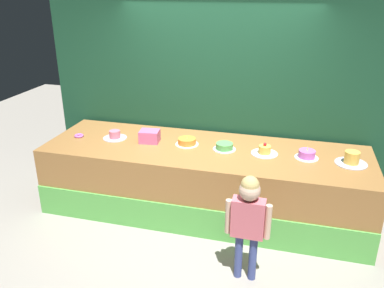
{
  "coord_description": "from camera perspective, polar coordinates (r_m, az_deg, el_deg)",
  "views": [
    {
      "loc": [
        1.0,
        -3.7,
        2.71
      ],
      "look_at": [
        -0.09,
        0.36,
        0.99
      ],
      "focal_mm": 36.98,
      "sensor_mm": 36.0,
      "label": 1
    }
  ],
  "objects": [
    {
      "name": "cake_center_left",
      "position": [
        4.76,
        4.7,
        -0.38
      ],
      "size": [
        0.28,
        0.28,
        0.08
      ],
      "color": "silver",
      "rests_on": "stage_platform"
    },
    {
      "name": "cake_left",
      "position": [
        4.89,
        -0.74,
        0.34
      ],
      "size": [
        0.29,
        0.29,
        0.12
      ],
      "color": "white",
      "rests_on": "stage_platform"
    },
    {
      "name": "stage_platform",
      "position": [
        4.97,
        1.74,
        -5.2
      ],
      "size": [
        3.93,
        1.23,
        0.85
      ],
      "color": "#9E6B38",
      "rests_on": "ground_plane"
    },
    {
      "name": "ground_plane",
      "position": [
        4.69,
        -0.07,
        -13.07
      ],
      "size": [
        12.0,
        12.0,
        0.0
      ],
      "primitive_type": "plane",
      "color": "gray"
    },
    {
      "name": "cake_far_left",
      "position": [
        5.18,
        -11.06,
        1.22
      ],
      "size": [
        0.3,
        0.3,
        0.1
      ],
      "color": "silver",
      "rests_on": "stage_platform"
    },
    {
      "name": "cake_right",
      "position": [
        4.7,
        16.22,
        -1.48
      ],
      "size": [
        0.27,
        0.27,
        0.15
      ],
      "color": "white",
      "rests_on": "stage_platform"
    },
    {
      "name": "donut",
      "position": [
        5.35,
        -15.99,
        1.16
      ],
      "size": [
        0.12,
        0.12,
        0.03
      ],
      "primitive_type": "torus",
      "color": "#CC66D8",
      "rests_on": "stage_platform"
    },
    {
      "name": "child_figure",
      "position": [
        3.75,
        8.11,
        -10.06
      ],
      "size": [
        0.43,
        0.2,
        1.11
      ],
      "color": "#3F4C8C",
      "rests_on": "ground_plane"
    },
    {
      "name": "cake_center_right",
      "position": [
        4.7,
        10.42,
        -0.96
      ],
      "size": [
        0.31,
        0.31,
        0.14
      ],
      "color": "silver",
      "rests_on": "stage_platform"
    },
    {
      "name": "cake_far_right",
      "position": [
        4.71,
        22.04,
        -2.01
      ],
      "size": [
        0.35,
        0.35,
        0.15
      ],
      "color": "silver",
      "rests_on": "stage_platform"
    },
    {
      "name": "pink_box",
      "position": [
        4.99,
        -6.14,
        1.12
      ],
      "size": [
        0.26,
        0.22,
        0.15
      ],
      "primitive_type": "cube",
      "rotation": [
        0.0,
        0.0,
        0.12
      ],
      "color": "pink",
      "rests_on": "stage_platform"
    },
    {
      "name": "curtain_backdrop",
      "position": [
        5.27,
        3.67,
        7.69
      ],
      "size": [
        4.66,
        0.08,
        2.78
      ],
      "primitive_type": "cube",
      "color": "#19472D",
      "rests_on": "ground_plane"
    }
  ]
}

